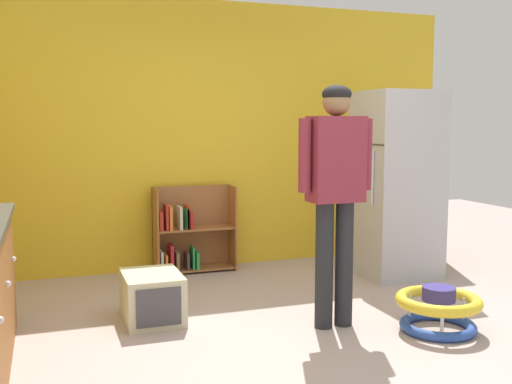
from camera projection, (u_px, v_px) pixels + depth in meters
ground_plane at (309, 339)px, 4.08m from camera, size 12.00×12.00×0.00m
back_wall at (215, 136)px, 6.11m from camera, size 5.20×0.06×2.70m
refrigerator at (396, 184)px, 5.74m from camera, size 0.73×0.68×1.78m
bookshelf at (189, 234)px, 5.93m from camera, size 0.80×0.28×0.85m
standing_person at (335, 183)px, 4.23m from camera, size 0.57×0.22×1.74m
baby_walker at (438, 309)px, 4.23m from camera, size 0.60×0.60×0.32m
pet_carrier at (152, 297)px, 4.45m from camera, size 0.42×0.55×0.36m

